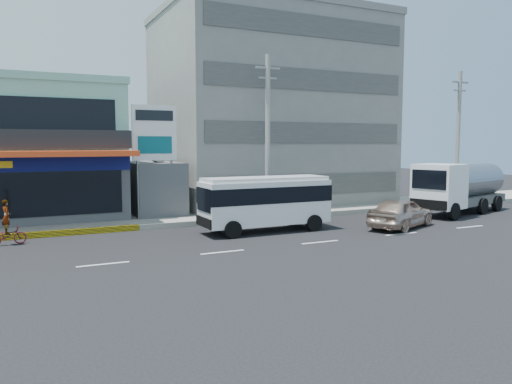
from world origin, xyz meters
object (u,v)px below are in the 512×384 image
(billboard, at_px, (155,139))
(utility_pole_far, at_px, (458,137))
(tanker_truck, at_px, (459,187))
(motorcycle_rider, at_px, (7,230))
(shop_building, at_px, (12,155))
(minibus, at_px, (265,199))
(concrete_building, at_px, (269,114))
(sedan, at_px, (401,213))
(utility_pole_near, at_px, (268,136))
(satellite_dish, at_px, (156,161))

(billboard, bearing_deg, utility_pole_far, -4.57)
(tanker_truck, height_order, motorcycle_rider, tanker_truck)
(shop_building, height_order, minibus, shop_building)
(concrete_building, distance_m, billboard, 12.17)
(minibus, xyz_separation_m, sedan, (7.29, -2.28, -0.89))
(utility_pole_near, height_order, motorcycle_rider, utility_pole_near)
(satellite_dish, height_order, tanker_truck, satellite_dish)
(minibus, xyz_separation_m, motorcycle_rider, (-12.36, 2.00, -1.04))
(concrete_building, relative_size, utility_pole_far, 1.60)
(utility_pole_near, relative_size, minibus, 1.44)
(utility_pole_far, height_order, tanker_truck, utility_pole_far)
(concrete_building, distance_m, utility_pole_near, 8.79)
(shop_building, relative_size, satellite_dish, 8.27)
(utility_pole_far, xyz_separation_m, tanker_truck, (-3.25, -3.17, -3.33))
(billboard, xyz_separation_m, tanker_truck, (19.25, -4.97, -3.11))
(utility_pole_near, distance_m, tanker_truck, 13.55)
(shop_building, distance_m, utility_pole_near, 15.50)
(shop_building, height_order, utility_pole_near, utility_pole_near)
(satellite_dish, xyz_separation_m, utility_pole_far, (22.00, -3.60, 1.57))
(shop_building, xyz_separation_m, utility_pole_far, (30.00, -6.55, 1.15))
(minibus, relative_size, motorcycle_rider, 3.30)
(concrete_building, bearing_deg, billboard, -151.08)
(concrete_building, distance_m, minibus, 13.77)
(utility_pole_far, xyz_separation_m, motorcycle_rider, (-30.36, -1.63, -4.45))
(motorcycle_rider, bearing_deg, billboard, 23.56)
(utility_pole_far, xyz_separation_m, minibus, (-18.00, -3.62, -3.41))
(concrete_building, bearing_deg, sedan, -84.53)
(concrete_building, height_order, utility_pole_far, concrete_building)
(concrete_building, distance_m, sedan, 14.89)
(utility_pole_far, bearing_deg, minibus, -168.61)
(tanker_truck, bearing_deg, utility_pole_far, 44.29)
(billboard, xyz_separation_m, sedan, (11.79, -7.70, -4.08))
(utility_pole_far, bearing_deg, motorcycle_rider, -176.93)
(tanker_truck, xyz_separation_m, motorcycle_rider, (-27.11, 1.54, -1.12))
(billboard, bearing_deg, sedan, -33.14)
(billboard, xyz_separation_m, minibus, (4.50, -5.42, -3.19))
(motorcycle_rider, bearing_deg, concrete_building, 26.68)
(utility_pole_far, bearing_deg, sedan, -151.14)
(shop_building, relative_size, billboard, 1.80)
(utility_pole_far, relative_size, minibus, 1.44)
(concrete_building, xyz_separation_m, tanker_truck, (8.75, -10.77, -5.18))
(shop_building, bearing_deg, concrete_building, 3.35)
(billboard, xyz_separation_m, motorcycle_rider, (-7.86, -3.43, -4.23))
(minibus, bearing_deg, utility_pole_near, 61.11)
(utility_pole_near, bearing_deg, sedan, -48.11)
(motorcycle_rider, bearing_deg, sedan, -12.27)
(minibus, height_order, sedan, minibus)
(satellite_dish, bearing_deg, sedan, -40.07)
(satellite_dish, distance_m, motorcycle_rider, 10.27)
(utility_pole_near, relative_size, sedan, 2.00)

